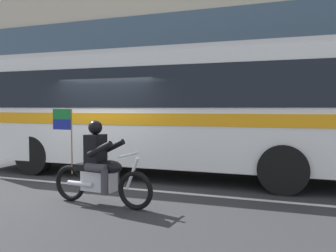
# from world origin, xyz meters

# --- Properties ---
(ground_plane) EXTENTS (60.00, 60.00, 0.00)m
(ground_plane) POSITION_xyz_m (0.00, 0.00, 0.00)
(ground_plane) COLOR #2B2B2D
(sidewalk_curb) EXTENTS (28.00, 3.80, 0.15)m
(sidewalk_curb) POSITION_xyz_m (0.00, 5.10, 0.07)
(sidewalk_curb) COLOR gray
(sidewalk_curb) RESTS_ON ground_plane
(lane_center_stripe) EXTENTS (26.60, 0.14, 0.01)m
(lane_center_stripe) POSITION_xyz_m (0.00, -0.60, 0.00)
(lane_center_stripe) COLOR silver
(lane_center_stripe) RESTS_ON ground_plane
(transit_bus) EXTENTS (10.93, 2.74, 3.22)m
(transit_bus) POSITION_xyz_m (1.14, 1.19, 1.88)
(transit_bus) COLOR white
(transit_bus) RESTS_ON ground_plane
(motorcycle_with_rider) EXTENTS (2.19, 0.64, 1.78)m
(motorcycle_with_rider) POSITION_xyz_m (0.98, -1.95, 0.67)
(motorcycle_with_rider) COLOR black
(motorcycle_with_rider) RESTS_ON ground_plane
(fire_hydrant) EXTENTS (0.22, 0.30, 0.75)m
(fire_hydrant) POSITION_xyz_m (-4.19, 4.36, 0.52)
(fire_hydrant) COLOR gold
(fire_hydrant) RESTS_ON sidewalk_curb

